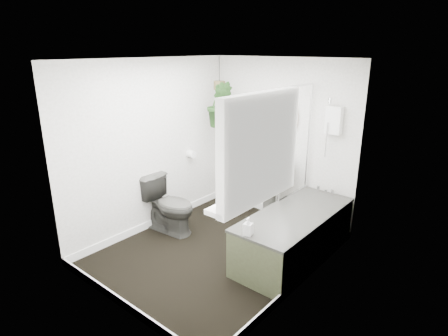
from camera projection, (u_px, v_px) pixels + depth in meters
The scene contains 22 objects.
floor at pixel (216, 251), 4.67m from camera, with size 2.30×2.80×0.02m, color black.
ceiling at pixel (215, 58), 3.95m from camera, with size 2.30×2.80×0.02m, color white.
wall_back at pixel (281, 140), 5.34m from camera, with size 2.30×0.02×2.30m, color white.
wall_front at pixel (110, 199), 3.28m from camera, with size 2.30×0.02×2.30m, color white.
wall_left at pixel (151, 146), 5.02m from camera, with size 0.02×2.80×2.30m, color white.
wall_right at pixel (306, 186), 3.60m from camera, with size 0.02×2.80×2.30m, color white.
skirting at pixel (216, 247), 4.65m from camera, with size 2.30×2.80×0.10m, color white.
bathtub at pixel (294, 235), 4.45m from camera, with size 0.72×1.72×0.58m, color #373733, non-canonical shape.
bath_screen at pixel (295, 142), 4.71m from camera, with size 0.04×0.72×1.40m, color silver, non-canonical shape.
shower_box at pixel (334, 120), 4.68m from camera, with size 0.20×0.10×0.35m, color white.
oval_mirror at pixel (283, 117), 5.17m from camera, with size 0.46×0.03×0.62m, color beige.
wall_sconce at pixel (259, 121), 5.44m from camera, with size 0.04×0.04×0.22m, color black.
toilet_roll_holder at pixel (191, 154), 5.57m from camera, with size 0.11×0.11×0.11m, color white.
window_recess at pixel (260, 149), 2.98m from camera, with size 0.08×1.00×0.90m, color white.
window_sill at pixel (252, 196), 3.15m from camera, with size 0.18×1.00×0.04m, color white.
window_blinds at pixel (256, 148), 3.01m from camera, with size 0.01×0.86×0.76m, color white.
toilet at pixel (169, 205), 5.07m from camera, with size 0.43×0.76×0.77m, color #373733.
pedestal_sink at pixel (270, 191), 5.29m from camera, with size 0.56×0.47×0.95m, color #373733, non-canonical shape.
sill_plant at pixel (268, 169), 3.36m from camera, with size 0.24×0.21×0.26m, color black.
hanging_plant at pixel (219, 104), 5.31m from camera, with size 0.36×0.29×0.65m, color black.
soap_bottle at pixel (248, 226), 3.82m from camera, with size 0.09×0.09×0.19m, color #342E2D.
hanging_pot at pixel (219, 85), 5.23m from camera, with size 0.16×0.16×0.12m, color #433921.
Camera 1 is at (2.72, -3.10, 2.43)m, focal length 30.00 mm.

